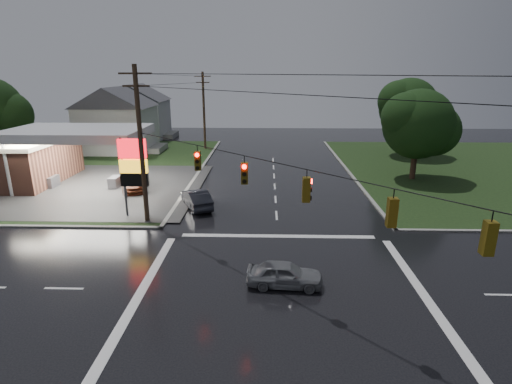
{
  "coord_description": "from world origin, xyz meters",
  "views": [
    {
      "loc": [
        -0.78,
        -17.62,
        10.53
      ],
      "look_at": [
        -1.46,
        7.22,
        3.0
      ],
      "focal_mm": 28.0,
      "sensor_mm": 36.0,
      "label": 1
    }
  ],
  "objects_px": {
    "gas_station": "(10,157)",
    "tree_ne_far": "(410,107)",
    "house_far": "(138,110)",
    "car_pump": "(135,182)",
    "utility_pole_nw": "(141,144)",
    "car_crossing": "(285,274)",
    "house_near": "(117,119)",
    "utility_pole_n": "(204,110)",
    "pylon_sign": "(133,165)",
    "tree_ne_near": "(420,124)",
    "car_north": "(197,199)"
  },
  "relations": [
    {
      "from": "gas_station",
      "to": "tree_ne_far",
      "type": "relative_size",
      "value": 2.67
    },
    {
      "from": "house_far",
      "to": "car_pump",
      "type": "height_order",
      "value": "house_far"
    },
    {
      "from": "utility_pole_nw",
      "to": "car_crossing",
      "type": "bearing_deg",
      "value": -42.67
    },
    {
      "from": "gas_station",
      "to": "house_near",
      "type": "distance_m",
      "value": 17.07
    },
    {
      "from": "gas_station",
      "to": "utility_pole_n",
      "type": "distance_m",
      "value": 24.6
    },
    {
      "from": "house_near",
      "to": "pylon_sign",
      "type": "bearing_deg",
      "value": -67.72
    },
    {
      "from": "utility_pole_n",
      "to": "tree_ne_near",
      "type": "bearing_deg",
      "value": -34.1
    },
    {
      "from": "gas_station",
      "to": "car_pump",
      "type": "height_order",
      "value": "gas_station"
    },
    {
      "from": "car_crossing",
      "to": "car_pump",
      "type": "bearing_deg",
      "value": 41.43
    },
    {
      "from": "pylon_sign",
      "to": "tree_ne_far",
      "type": "height_order",
      "value": "tree_ne_far"
    },
    {
      "from": "car_north",
      "to": "pylon_sign",
      "type": "bearing_deg",
      "value": 3.83
    },
    {
      "from": "utility_pole_n",
      "to": "tree_ne_near",
      "type": "xyz_separation_m",
      "value": [
        23.64,
        -16.01,
        0.09
      ]
    },
    {
      "from": "car_crossing",
      "to": "car_pump",
      "type": "xyz_separation_m",
      "value": [
        -13.17,
        17.09,
        0.08
      ]
    },
    {
      "from": "house_far",
      "to": "house_near",
      "type": "bearing_deg",
      "value": -85.24
    },
    {
      "from": "house_far",
      "to": "car_crossing",
      "type": "relative_size",
      "value": 2.87
    },
    {
      "from": "tree_ne_far",
      "to": "car_crossing",
      "type": "xyz_separation_m",
      "value": [
        -16.98,
        -33.41,
        -5.52
      ]
    },
    {
      "from": "tree_ne_near",
      "to": "car_crossing",
      "type": "xyz_separation_m",
      "value": [
        -13.97,
        -21.41,
        -4.9
      ]
    },
    {
      "from": "utility_pole_nw",
      "to": "house_far",
      "type": "xyz_separation_m",
      "value": [
        -12.45,
        38.5,
        -1.32
      ]
    },
    {
      "from": "tree_ne_near",
      "to": "utility_pole_nw",
      "type": "bearing_deg",
      "value": -152.14
    },
    {
      "from": "pylon_sign",
      "to": "utility_pole_n",
      "type": "relative_size",
      "value": 0.57
    },
    {
      "from": "gas_station",
      "to": "house_near",
      "type": "relative_size",
      "value": 2.37
    },
    {
      "from": "house_near",
      "to": "car_north",
      "type": "distance_m",
      "value": 27.73
    },
    {
      "from": "gas_station",
      "to": "car_north",
      "type": "height_order",
      "value": "gas_station"
    },
    {
      "from": "utility_pole_n",
      "to": "tree_ne_near",
      "type": "relative_size",
      "value": 1.17
    },
    {
      "from": "house_near",
      "to": "tree_ne_far",
      "type": "height_order",
      "value": "tree_ne_far"
    },
    {
      "from": "utility_pole_n",
      "to": "utility_pole_nw",
      "type": "bearing_deg",
      "value": -90.0
    },
    {
      "from": "house_near",
      "to": "tree_ne_far",
      "type": "distance_m",
      "value": 38.19
    },
    {
      "from": "tree_ne_near",
      "to": "pylon_sign",
      "type": "bearing_deg",
      "value": -154.99
    },
    {
      "from": "utility_pole_n",
      "to": "house_far",
      "type": "relative_size",
      "value": 0.95
    },
    {
      "from": "utility_pole_nw",
      "to": "house_far",
      "type": "distance_m",
      "value": 40.48
    },
    {
      "from": "utility_pole_nw",
      "to": "car_crossing",
      "type": "xyz_separation_m",
      "value": [
        9.67,
        -8.91,
        -5.06
      ]
    },
    {
      "from": "utility_pole_n",
      "to": "car_crossing",
      "type": "bearing_deg",
      "value": -75.51
    },
    {
      "from": "tree_ne_near",
      "to": "car_pump",
      "type": "relative_size",
      "value": 1.76
    },
    {
      "from": "utility_pole_nw",
      "to": "car_crossing",
      "type": "height_order",
      "value": "utility_pole_nw"
    },
    {
      "from": "utility_pole_n",
      "to": "car_north",
      "type": "bearing_deg",
      "value": -83.0
    },
    {
      "from": "utility_pole_nw",
      "to": "car_pump",
      "type": "height_order",
      "value": "utility_pole_nw"
    },
    {
      "from": "house_far",
      "to": "utility_pole_nw",
      "type": "bearing_deg",
      "value": -72.08
    },
    {
      "from": "pylon_sign",
      "to": "utility_pole_nw",
      "type": "bearing_deg",
      "value": -45.0
    },
    {
      "from": "house_far",
      "to": "car_crossing",
      "type": "distance_m",
      "value": 52.45
    },
    {
      "from": "pylon_sign",
      "to": "tree_ne_far",
      "type": "xyz_separation_m",
      "value": [
        27.65,
        23.49,
        2.17
      ]
    },
    {
      "from": "utility_pole_n",
      "to": "house_far",
      "type": "distance_m",
      "value": 16.0
    },
    {
      "from": "utility_pole_n",
      "to": "car_pump",
      "type": "bearing_deg",
      "value": -99.77
    },
    {
      "from": "house_far",
      "to": "car_pump",
      "type": "distance_m",
      "value": 31.82
    },
    {
      "from": "car_crossing",
      "to": "car_pump",
      "type": "distance_m",
      "value": 21.58
    },
    {
      "from": "pylon_sign",
      "to": "car_pump",
      "type": "bearing_deg",
      "value": 109.19
    },
    {
      "from": "pylon_sign",
      "to": "car_pump",
      "type": "distance_m",
      "value": 8.28
    },
    {
      "from": "pylon_sign",
      "to": "tree_ne_far",
      "type": "relative_size",
      "value": 0.61
    },
    {
      "from": "utility_pole_nw",
      "to": "house_near",
      "type": "distance_m",
      "value": 28.9
    },
    {
      "from": "tree_ne_near",
      "to": "gas_station",
      "type": "bearing_deg",
      "value": -176.7
    },
    {
      "from": "gas_station",
      "to": "utility_pole_n",
      "type": "height_order",
      "value": "utility_pole_n"
    }
  ]
}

